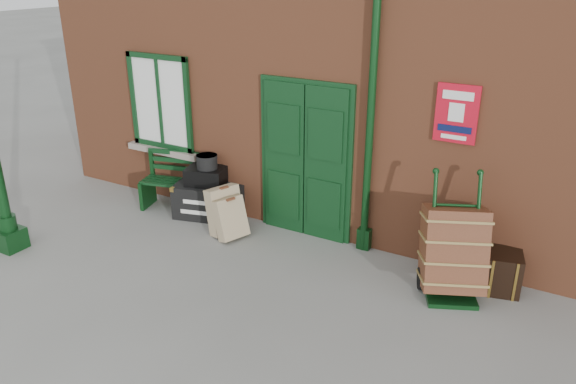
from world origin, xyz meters
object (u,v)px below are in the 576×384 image
Objects in this scene: houdini_trunk at (210,200)px; porter_trolley at (453,250)px; bench at (190,181)px; dark_trunk at (490,270)px.

porter_trolley is (3.82, -0.33, 0.30)m from houdini_trunk.
bench is 2.33× the size of dark_trunk.
houdini_trunk is (0.43, -0.07, -0.21)m from bench.
houdini_trunk is 3.85m from porter_trolley.
bench is 4.66m from dark_trunk.
bench reaches higher than dark_trunk.
houdini_trunk is at bearing 166.12° from dark_trunk.
porter_trolley is at bearing -20.13° from bench.
dark_trunk is at bearing -15.57° from bench.
bench reaches higher than houdini_trunk.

